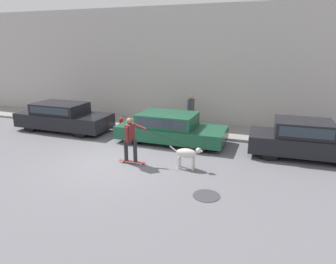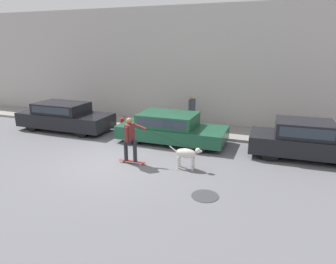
# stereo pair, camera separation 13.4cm
# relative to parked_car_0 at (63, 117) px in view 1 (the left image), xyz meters

# --- Properties ---
(ground_plane) EXTENTS (36.00, 36.00, 0.00)m
(ground_plane) POSITION_rel_parked_car_0_xyz_m (4.44, -2.84, -0.65)
(ground_plane) COLOR slate
(back_wall) EXTENTS (32.00, 0.30, 5.82)m
(back_wall) POSITION_rel_parked_car_0_xyz_m (4.44, 3.29, 2.25)
(back_wall) COLOR #B2ADA8
(back_wall) RESTS_ON ground_plane
(sidewalk_curb) EXTENTS (30.00, 2.13, 0.11)m
(sidewalk_curb) POSITION_rel_parked_car_0_xyz_m (4.44, 2.06, -0.60)
(sidewalk_curb) COLOR gray
(sidewalk_curb) RESTS_ON ground_plane
(parked_car_0) EXTENTS (4.55, 1.74, 1.33)m
(parked_car_0) POSITION_rel_parked_car_0_xyz_m (0.00, 0.00, 0.00)
(parked_car_0) COLOR black
(parked_car_0) RESTS_ON ground_plane
(parked_car_1) EXTENTS (4.50, 1.85, 1.25)m
(parked_car_1) POSITION_rel_parked_car_0_xyz_m (5.43, -0.00, -0.05)
(parked_car_1) COLOR black
(parked_car_1) RESTS_ON ground_plane
(parked_car_2) EXTENTS (4.09, 1.81, 1.38)m
(parked_car_2) POSITION_rel_parked_car_0_xyz_m (10.65, -0.00, 0.01)
(parked_car_2) COLOR black
(parked_car_2) RESTS_ON ground_plane
(dog) EXTENTS (1.13, 0.32, 0.77)m
(dog) POSITION_rel_parked_car_0_xyz_m (6.90, -2.47, -0.13)
(dog) COLOR beige
(dog) RESTS_ON ground_plane
(skateboarder) EXTENTS (2.79, 0.55, 1.64)m
(skateboarder) POSITION_rel_parked_car_0_xyz_m (4.94, -2.69, 0.28)
(skateboarder) COLOR beige
(skateboarder) RESTS_ON ground_plane
(pedestrian_with_bag) EXTENTS (0.27, 0.63, 1.57)m
(pedestrian_with_bag) POSITION_rel_parked_car_0_xyz_m (5.66, 2.33, 0.33)
(pedestrian_with_bag) COLOR #28282D
(pedestrian_with_bag) RESTS_ON sidewalk_curb
(manhole_cover) EXTENTS (0.75, 0.75, 0.01)m
(manhole_cover) POSITION_rel_parked_car_0_xyz_m (7.93, -4.11, -0.65)
(manhole_cover) COLOR #38383D
(manhole_cover) RESTS_ON ground_plane
(fire_hydrant) EXTENTS (0.18, 0.18, 0.68)m
(fire_hydrant) POSITION_rel_parked_car_0_xyz_m (2.71, 0.74, -0.30)
(fire_hydrant) COLOR red
(fire_hydrant) RESTS_ON ground_plane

